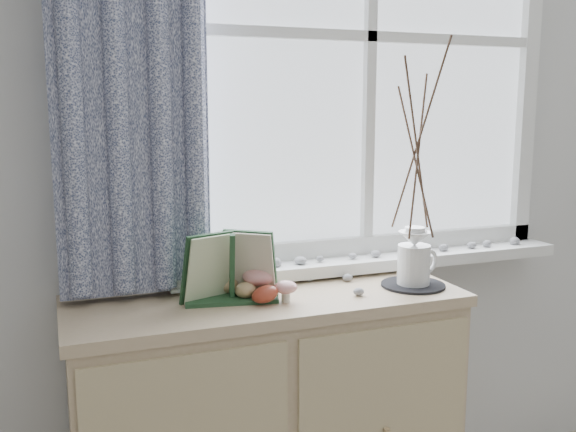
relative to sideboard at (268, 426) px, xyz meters
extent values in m
cube|color=silver|center=(0.15, 0.25, 0.87)|extent=(4.00, 0.04, 2.60)
cube|color=white|center=(0.45, 0.25, 1.22)|extent=(1.30, 0.01, 1.40)
cube|color=white|center=(0.45, 0.17, 0.45)|extent=(1.45, 0.16, 0.04)
cube|color=#0A143B|center=(-0.37, 0.12, 1.25)|extent=(0.44, 0.06, 1.61)
cube|color=tan|center=(0.00, 0.01, -0.02)|extent=(1.17, 0.43, 0.81)
cube|color=tan|center=(0.00, 0.01, 0.41)|extent=(1.20, 0.45, 0.03)
cylinder|color=beige|center=(-0.03, -0.01, 0.46)|extent=(0.03, 0.03, 0.06)
ellipsoid|color=#AD0E05|center=(-0.03, -0.01, 0.49)|extent=(0.10, 0.10, 0.05)
cylinder|color=beige|center=(0.03, -0.08, 0.45)|extent=(0.03, 0.03, 0.04)
ellipsoid|color=#AD0E05|center=(0.03, -0.08, 0.47)|extent=(0.07, 0.07, 0.04)
ellipsoid|color=tan|center=(-0.07, -0.02, 0.46)|extent=(0.06, 0.05, 0.08)
ellipsoid|color=tan|center=(-0.11, 0.05, 0.46)|extent=(0.06, 0.05, 0.08)
ellipsoid|color=maroon|center=(-0.03, -0.08, 0.46)|extent=(0.06, 0.05, 0.08)
ellipsoid|color=tan|center=(0.00, 0.01, 0.46)|extent=(0.06, 0.05, 0.08)
cylinder|color=black|center=(0.47, -0.06, 0.43)|extent=(0.20, 0.20, 0.01)
cylinder|color=silver|center=(0.47, -0.06, 0.50)|extent=(0.13, 0.13, 0.13)
cone|color=silver|center=(0.47, -0.06, 0.58)|extent=(0.10, 0.10, 0.05)
cylinder|color=silver|center=(0.47, -0.06, 0.60)|extent=(0.06, 0.06, 0.03)
torus|color=silver|center=(0.53, -0.06, 0.50)|extent=(0.08, 0.04, 0.08)
ellipsoid|color=#9D9D9F|center=(0.26, -0.09, 0.44)|extent=(0.03, 0.03, 0.02)
ellipsoid|color=#9D9D9F|center=(0.30, 0.07, 0.44)|extent=(0.03, 0.03, 0.02)
ellipsoid|color=#9D9D9F|center=(0.48, -0.07, 0.44)|extent=(0.03, 0.03, 0.02)
ellipsoid|color=#9D9D9F|center=(0.18, 0.11, 0.44)|extent=(0.03, 0.03, 0.02)
camera|label=1|loc=(-0.60, -1.78, 0.99)|focal=40.00mm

